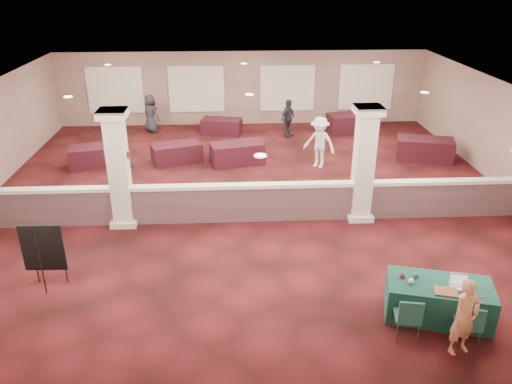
{
  "coord_description": "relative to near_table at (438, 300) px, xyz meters",
  "views": [
    {
      "loc": [
        -0.56,
        -13.84,
        6.41
      ],
      "look_at": [
        0.08,
        -2.0,
        1.08
      ],
      "focal_mm": 35.0,
      "sensor_mm": 36.0,
      "label": 1
    }
  ],
  "objects": [
    {
      "name": "yarn_cream",
      "position": [
        -0.59,
        0.05,
        0.44
      ],
      "size": [
        0.12,
        0.12,
        0.12
      ],
      "primitive_type": "sphere",
      "color": "beige",
      "rests_on": "near_table"
    },
    {
      "name": "woman",
      "position": [
        0.03,
        -1.0,
        0.37
      ],
      "size": [
        0.63,
        0.52,
        1.51
      ],
      "primitive_type": "imported",
      "rotation": [
        0.0,
        0.0,
        0.33
      ],
      "color": "#E18961",
      "rests_on": "ground"
    },
    {
      "name": "ceiling",
      "position": [
        -3.5,
        5.89,
        2.81
      ],
      "size": [
        16.0,
        16.0,
        0.02
      ],
      "primitive_type": "cube",
      "color": "white",
      "rests_on": "wall_back"
    },
    {
      "name": "screen_glow",
      "position": [
        0.32,
        -0.02,
        0.5
      ],
      "size": [
        0.31,
        0.09,
        0.2
      ],
      "primitive_type": "cube",
      "rotation": [
        0.0,
        0.0,
        -0.27
      ],
      "color": "silver",
      "rests_on": "near_table"
    },
    {
      "name": "wall_back",
      "position": [
        -3.5,
        13.89,
        1.21
      ],
      "size": [
        16.0,
        0.04,
        3.2
      ],
      "primitive_type": "cube",
      "color": "#7D6256",
      "rests_on": "ground"
    },
    {
      "name": "far_table_back_left",
      "position": [
        -6.0,
        9.09,
        -0.03
      ],
      "size": [
        1.93,
        1.42,
        0.7
      ],
      "primitive_type": "cube",
      "rotation": [
        0.0,
        0.0,
        0.36
      ],
      "color": "black",
      "rests_on": "ground"
    },
    {
      "name": "column_left",
      "position": [
        -7.0,
        4.39,
        1.25
      ],
      "size": [
        0.72,
        0.72,
        3.2
      ],
      "color": "beige",
      "rests_on": "ground"
    },
    {
      "name": "far_table_front_right",
      "position": [
        3.0,
        8.89,
        0.01
      ],
      "size": [
        2.17,
        1.48,
        0.8
      ],
      "primitive_type": "cube",
      "rotation": [
        0.0,
        0.0,
        -0.28
      ],
      "color": "black",
      "rests_on": "ground"
    },
    {
      "name": "far_table_front_center",
      "position": [
        -3.84,
        8.89,
        -0.01
      ],
      "size": [
        2.02,
        1.34,
        0.75
      ],
      "primitive_type": "cube",
      "rotation": [
        0.0,
        0.0,
        0.24
      ],
      "color": "black",
      "rests_on": "ground"
    },
    {
      "name": "near_table",
      "position": [
        0.0,
        0.0,
        0.0
      ],
      "size": [
        2.2,
        1.5,
        0.77
      ],
      "primitive_type": "cube",
      "rotation": [
        0.0,
        0.0,
        -0.27
      ],
      "color": "#103C2F",
      "rests_on": "ground"
    },
    {
      "name": "attendee_a",
      "position": [
        -7.34,
        6.09,
        0.53
      ],
      "size": [
        1.0,
        0.9,
        1.83
      ],
      "primitive_type": "imported",
      "rotation": [
        0.0,
        0.0,
        0.61
      ],
      "color": "black",
      "rests_on": "ground"
    },
    {
      "name": "far_table_back_center",
      "position": [
        -4.42,
        12.39,
        -0.05
      ],
      "size": [
        1.77,
        1.17,
        0.66
      ],
      "primitive_type": "cube",
      "rotation": [
        0.0,
        0.0,
        -0.23
      ],
      "color": "black",
      "rests_on": "ground"
    },
    {
      "name": "conf_chair_side",
      "position": [
        -0.83,
        -0.63,
        0.16
      ],
      "size": [
        0.53,
        0.53,
        0.92
      ],
      "rotation": [
        0.0,
        0.0,
        -0.17
      ],
      "color": "#1D564B",
      "rests_on": "ground"
    },
    {
      "name": "yarn_red",
      "position": [
        -0.7,
        0.25,
        0.44
      ],
      "size": [
        0.11,
        0.11,
        0.11
      ],
      "primitive_type": "sphere",
      "color": "maroon",
      "rests_on": "near_table"
    },
    {
      "name": "scissors",
      "position": [
        0.58,
        -0.47,
        0.39
      ],
      "size": [
        0.13,
        0.06,
        0.01
      ],
      "primitive_type": "cube",
      "rotation": [
        0.0,
        0.0,
        -0.27
      ],
      "color": "#B22413",
      "rests_on": "near_table"
    },
    {
      "name": "wall_front",
      "position": [
        -3.5,
        -2.11,
        1.21
      ],
      "size": [
        16.0,
        0.04,
        3.2
      ],
      "primitive_type": "cube",
      "color": "#7D6256",
      "rests_on": "ground"
    },
    {
      "name": "easel_board",
      "position": [
        -8.09,
        1.45,
        0.59
      ],
      "size": [
        0.9,
        0.46,
        1.53
      ],
      "rotation": [
        0.0,
        0.0,
        -0.04
      ],
      "color": "black",
      "rests_on": "ground"
    },
    {
      "name": "attendee_c",
      "position": [
        -1.68,
        11.89,
        0.39
      ],
      "size": [
        0.92,
        0.99,
        1.56
      ],
      "primitive_type": "imported",
      "rotation": [
        0.0,
        0.0,
        0.89
      ],
      "color": "black",
      "rests_on": "ground"
    },
    {
      "name": "column_right",
      "position": [
        -0.5,
        4.39,
        1.25
      ],
      "size": [
        0.72,
        0.72,
        3.2
      ],
      "color": "beige",
      "rests_on": "ground"
    },
    {
      "name": "ground",
      "position": [
        -3.5,
        5.89,
        -0.39
      ],
      "size": [
        16.0,
        16.0,
        0.0
      ],
      "primitive_type": "plane",
      "color": "#4E1316",
      "rests_on": "ground"
    },
    {
      "name": "laptop_base",
      "position": [
        0.29,
        -0.13,
        0.39
      ],
      "size": [
        0.4,
        0.33,
        0.02
      ],
      "primitive_type": "cube",
      "rotation": [
        0.0,
        0.0,
        -0.27
      ],
      "color": "silver",
      "rests_on": "near_table"
    },
    {
      "name": "far_table_front_left",
      "position": [
        -8.84,
        8.89,
        -0.02
      ],
      "size": [
        1.95,
        1.28,
        0.73
      ],
      "primitive_type": "cube",
      "rotation": [
        0.0,
        0.0,
        0.23
      ],
      "color": "black",
      "rests_on": "ground"
    },
    {
      "name": "knitting",
      "position": [
        -0.02,
        -0.27,
        0.4
      ],
      "size": [
        0.49,
        0.42,
        0.03
      ],
      "primitive_type": "cube",
      "rotation": [
        0.0,
        0.0,
        -0.27
      ],
      "color": "#B8511D",
      "rests_on": "near_table"
    },
    {
      "name": "laptop_screen",
      "position": [
        0.32,
        -0.02,
        0.52
      ],
      "size": [
        0.34,
        0.1,
        0.23
      ],
      "primitive_type": "cube",
      "rotation": [
        0.0,
        0.0,
        -0.27
      ],
      "color": "silver",
      "rests_on": "near_table"
    },
    {
      "name": "sconce_left",
      "position": [
        -7.28,
        4.39,
        1.61
      ],
      "size": [
        0.12,
        0.12,
        0.18
      ],
      "color": "brown",
      "rests_on": "column_left"
    },
    {
      "name": "attendee_d",
      "position": [
        -7.42,
        12.89,
        0.41
      ],
      "size": [
        0.87,
        0.83,
        1.59
      ],
      "primitive_type": "imported",
      "rotation": [
        0.0,
        0.0,
        2.43
      ],
      "color": "black",
      "rests_on": "ground"
    },
    {
      "name": "yarn_grey",
      "position": [
        -0.43,
        0.25,
        0.44
      ],
      "size": [
        0.11,
        0.11,
        0.11
      ],
      "primitive_type": "sphere",
      "color": "#47474B",
      "rests_on": "near_table"
    },
    {
      "name": "far_table_back_right",
      "position": [
        1.07,
        12.39,
        0.01
      ],
      "size": [
        2.07,
        1.28,
        0.78
      ],
      "primitive_type": "cube",
      "rotation": [
        0.0,
        0.0,
        0.17
      ],
      "color": "black",
      "rests_on": "ground"
    },
    {
      "name": "sconce_right",
      "position": [
        -6.72,
        4.39,
        1.61
      ],
      "size": [
        0.12,
        0.12,
        0.18
      ],
      "color": "brown",
      "rests_on": "column_left"
    },
    {
      "name": "conf_chair_main",
      "position": [
        0.23,
        -0.86,
        0.14
      ],
      "size": [
        0.53,
        0.53,
        0.89
      ],
      "rotation": [
        0.0,
        0.0,
        -0.21
      ],
      "color": "#1D564B",
      "rests_on": "ground"
    },
    {
      "name": "partition_wall",
      "position": [
        -3.5,
        4.39,
        0.18
      ],
      "size": [
        15.6,
        0.28,
        1.1
      ],
      "color": "#523739",
      "rests_on": "ground"
    },
    {
      "name": "attendee_b",
      "position": [
        -0.98,
        8.4,
        0.51
      ],
      "size": [
        1.25,
        1.08,
        1.8
      ],
      "primitive_type": "imported",
      "rotation": [
        0.0,
        0.0,
        -0.6
      ],
      "color": "silver",
      "rests_on": "ground"
    }
  ]
}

